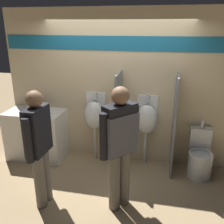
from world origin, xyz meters
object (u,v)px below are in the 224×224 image
at_px(person_with_lanyard, 39,145).
at_px(sink_basin, 38,108).
at_px(person_in_vest, 120,141).
at_px(cell_phone, 48,115).
at_px(toilet, 200,158).
at_px(urinal_near_counter, 95,115).
at_px(urinal_far, 146,119).

bearing_deg(person_with_lanyard, sink_basin, 29.21).
bearing_deg(person_in_vest, cell_phone, 99.19).
height_order(sink_basin, cell_phone, sink_basin).
distance_m(sink_basin, person_in_vest, 2.05).
distance_m(toilet, person_in_vest, 1.72).
xyz_separation_m(urinal_near_counter, toilet, (1.86, -0.18, -0.55)).
xyz_separation_m(cell_phone, urinal_far, (1.71, 0.29, -0.06)).
distance_m(cell_phone, urinal_far, 1.73).
relative_size(sink_basin, toilet, 0.40).
bearing_deg(cell_phone, urinal_far, 9.64).
xyz_separation_m(cell_phone, person_in_vest, (1.46, -0.93, 0.08)).
distance_m(sink_basin, urinal_far, 1.98).
bearing_deg(urinal_far, sink_basin, -176.82).
distance_m(sink_basin, person_with_lanyard, 1.43).
xyz_separation_m(sink_basin, person_with_lanyard, (0.67, -1.27, -0.06)).
distance_m(urinal_near_counter, toilet, 1.95).
bearing_deg(sink_basin, person_with_lanyard, -62.26).
bearing_deg(urinal_near_counter, toilet, -5.41).
height_order(cell_phone, person_in_vest, person_in_vest).
distance_m(cell_phone, person_with_lanyard, 1.16).
height_order(cell_phone, urinal_far, urinal_far).
bearing_deg(urinal_near_counter, person_in_vest, -60.86).
bearing_deg(person_in_vest, toilet, -6.65).
xyz_separation_m(urinal_far, toilet, (0.93, -0.18, -0.55)).
bearing_deg(person_with_lanyard, person_in_vest, -80.17).
height_order(urinal_near_counter, urinal_far, same).
distance_m(toilet, person_with_lanyard, 2.61).
relative_size(cell_phone, urinal_near_counter, 0.11).
relative_size(toilet, person_in_vest, 0.53).
height_order(cell_phone, urinal_near_counter, urinal_near_counter).
relative_size(toilet, person_with_lanyard, 0.55).
xyz_separation_m(cell_phone, toilet, (2.64, 0.11, -0.61)).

